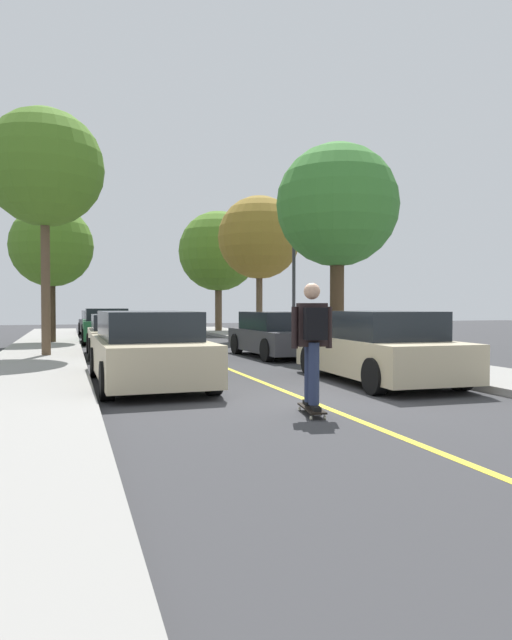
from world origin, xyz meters
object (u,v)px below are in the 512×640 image
(parked_car_left_near, at_px, (119,335))
(parked_car_right_nearest, at_px, (378,348))
(parked_car_left_farthest, at_px, (99,323))
(parked_car_left_nearest, at_px, (147,348))
(street_tree_right_far, at_px, (218,251))
(street_tree_right_near, at_px, (259,238))
(street_tree_right_nearest, at_px, (337,206))
(parked_car_right_near, at_px, (276,335))
(skateboard, at_px, (312,409))
(skateboarder, at_px, (312,337))
(parked_car_left_far, at_px, (106,326))
(streetlamp, at_px, (294,263))
(street_tree_left_nearest, at_px, (45,168))
(street_tree_left_near, at_px, (51,246))

(parked_car_left_near, height_order, parked_car_right_nearest, parked_car_right_nearest)
(parked_car_left_farthest, bearing_deg, parked_car_left_nearest, -90.01)
(parked_car_left_farthest, xyz_separation_m, street_tree_right_far, (6.48, 0.77, 3.90))
(parked_car_left_farthest, distance_m, street_tree_right_near, 9.89)
(parked_car_left_farthest, height_order, parked_car_right_nearest, parked_car_right_nearest)
(parked_car_left_farthest, height_order, street_tree_right_nearest, street_tree_right_nearest)
(parked_car_left_nearest, xyz_separation_m, parked_car_right_near, (4.43, 4.86, -0.05))
(skateboard, bearing_deg, skateboarder, -99.62)
(parked_car_left_far, height_order, skateboard, parked_car_left_far)
(parked_car_right_nearest, distance_m, streetlamp, 9.31)
(street_tree_left_nearest, bearing_deg, skateboard, -68.48)
(parked_car_left_nearest, distance_m, street_tree_left_near, 12.62)
(parked_car_left_near, distance_m, parked_car_left_farthest, 12.34)
(parked_car_right_nearest, height_order, skateboarder, skateboarder)
(parked_car_left_nearest, relative_size, skateboarder, 2.63)
(street_tree_right_far, bearing_deg, street_tree_left_nearest, -121.73)
(street_tree_left_near, relative_size, streetlamp, 1.04)
(parked_car_left_far, relative_size, parked_car_left_farthest, 1.01)
(parked_car_left_farthest, bearing_deg, street_tree_right_far, 6.80)
(street_tree_right_near, bearing_deg, parked_car_left_nearest, -117.28)
(parked_car_left_far, xyz_separation_m, parked_car_left_farthest, (0.00, 5.89, -0.07))
(parked_car_left_far, height_order, parked_car_right_nearest, parked_car_right_nearest)
(street_tree_right_far, bearing_deg, skateboarder, -101.29)
(parked_car_left_nearest, relative_size, streetlamp, 0.91)
(parked_car_left_far, relative_size, street_tree_right_far, 0.64)
(parked_car_left_nearest, distance_m, streetlamp, 10.22)
(street_tree_left_nearest, bearing_deg, skateboarder, -68.57)
(street_tree_right_far, bearing_deg, streetlamp, -91.45)
(street_tree_left_nearest, relative_size, street_tree_right_nearest, 1.07)
(street_tree_left_nearest, distance_m, street_tree_left_near, 6.31)
(skateboard, distance_m, skateboarder, 1.01)
(parked_car_left_farthest, height_order, street_tree_left_nearest, street_tree_left_nearest)
(parked_car_right_near, distance_m, streetlamp, 4.18)
(street_tree_right_near, xyz_separation_m, skateboard, (-4.70, -16.35, -4.40))
(street_tree_right_far, bearing_deg, parked_car_left_near, -116.31)
(parked_car_left_nearest, relative_size, street_tree_left_nearest, 0.67)
(skateboard, bearing_deg, parked_car_right_nearest, 46.09)
(parked_car_left_near, height_order, parked_car_left_farthest, parked_car_left_farthest)
(street_tree_right_near, bearing_deg, skateboarder, -106.02)
(parked_car_left_nearest, xyz_separation_m, street_tree_left_nearest, (-2.05, 5.95, 4.65))
(street_tree_right_near, height_order, street_tree_right_far, street_tree_right_far)
(parked_car_right_near, xyz_separation_m, street_tree_right_near, (2.05, 7.71, 3.83))
(parked_car_left_nearest, distance_m, street_tree_right_far, 21.14)
(streetlamp, bearing_deg, street_tree_left_near, 152.58)
(parked_car_right_nearest, distance_m, street_tree_right_near, 14.27)
(parked_car_left_far, bearing_deg, street_tree_right_nearest, -51.40)
(skateboard, xyz_separation_m, skateboarder, (-0.01, -0.03, 1.01))
(parked_car_right_nearest, xyz_separation_m, parked_car_right_near, (-0.00, 5.89, -0.03))
(parked_car_right_nearest, xyz_separation_m, skateboard, (-2.65, -2.75, -0.60))
(parked_car_left_nearest, distance_m, skateboard, 4.23)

